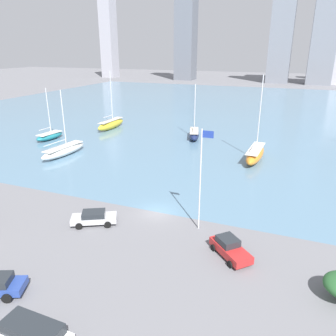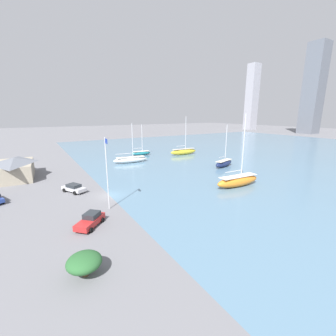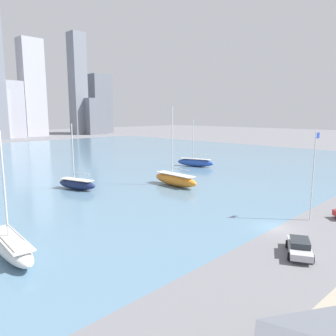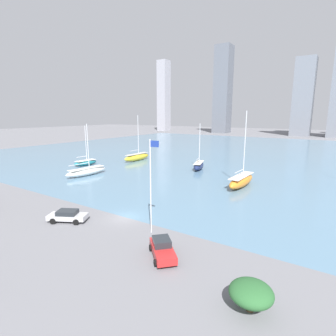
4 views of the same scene
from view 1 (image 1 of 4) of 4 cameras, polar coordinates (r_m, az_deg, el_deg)
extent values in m
plane|color=slate|center=(39.12, -1.85, -7.69)|extent=(500.00, 500.00, 0.00)
cube|color=slate|center=(104.27, 13.68, 9.49)|extent=(180.00, 140.00, 0.00)
cylinder|color=silver|center=(33.58, 5.62, -2.32)|extent=(0.14, 0.14, 10.97)
cube|color=#1E3899|center=(31.86, 7.00, 5.84)|extent=(1.10, 0.03, 0.70)
cube|color=#9E9EA8|center=(230.80, -10.36, 22.45)|extent=(8.18, 9.06, 57.58)
cube|color=slate|center=(209.82, 3.17, 23.67)|extent=(11.04, 11.74, 62.64)
cube|color=slate|center=(199.14, 19.16, 20.86)|extent=(11.70, 10.67, 48.70)
cube|color=slate|center=(198.75, 26.05, 22.93)|extent=(12.38, 13.74, 68.72)
cube|color=#A8A8B2|center=(204.14, 26.20, 16.65)|extent=(12.02, 11.53, 25.59)
ellipsoid|color=#1E757F|center=(74.13, -19.92, 5.23)|extent=(3.08, 7.09, 1.41)
cube|color=silver|center=(73.98, -19.98, 5.72)|extent=(2.52, 5.82, 0.10)
cube|color=#2D2D33|center=(74.23, -19.89, 4.94)|extent=(0.27, 1.25, 0.63)
cylinder|color=silver|center=(73.40, -20.13, 9.35)|extent=(0.18, 0.18, 9.27)
cylinder|color=silver|center=(73.04, -20.67, 6.39)|extent=(0.42, 3.13, 0.14)
ellipsoid|color=#19234C|center=(70.68, 4.56, 5.86)|extent=(4.35, 8.19, 1.80)
cube|color=beige|center=(70.47, 4.58, 6.52)|extent=(3.56, 6.72, 0.10)
cube|color=#2D2D33|center=(70.80, 4.55, 5.47)|extent=(0.57, 1.41, 0.81)
cylinder|color=silver|center=(70.08, 4.70, 10.50)|extent=(0.18, 0.18, 9.61)
cylinder|color=silver|center=(69.15, 4.60, 7.24)|extent=(1.11, 3.27, 0.14)
ellipsoid|color=yellow|center=(80.50, -9.89, 7.49)|extent=(2.44, 10.58, 2.09)
cube|color=#BCB7AD|center=(80.29, -9.93, 8.19)|extent=(2.00, 8.67, 0.10)
cube|color=#2D2D33|center=(80.62, -9.86, 7.10)|extent=(0.22, 1.90, 0.94)
cylinder|color=silver|center=(79.99, -9.87, 12.30)|extent=(0.18, 0.18, 11.31)
cylinder|color=silver|center=(79.18, -10.41, 8.84)|extent=(0.27, 3.75, 0.14)
ellipsoid|color=orange|center=(58.22, 14.94, 2.30)|extent=(2.92, 10.51, 2.20)
cube|color=silver|center=(57.92, 15.03, 3.29)|extent=(2.40, 8.62, 0.10)
cube|color=#2D2D33|center=(58.40, 14.88, 1.74)|extent=(0.25, 1.88, 0.99)
cylinder|color=silver|center=(57.29, 15.72, 9.34)|extent=(0.18, 0.18, 12.11)
cylinder|color=silver|center=(56.35, 14.90, 4.06)|extent=(0.35, 4.22, 0.14)
ellipsoid|color=white|center=(61.96, -17.69, 2.87)|extent=(3.22, 10.53, 1.73)
cube|color=silver|center=(61.74, -17.77, 3.59)|extent=(2.64, 8.63, 0.10)
cube|color=#2D2D33|center=(62.10, -17.65, 2.45)|extent=(0.33, 1.87, 0.78)
cylinder|color=silver|center=(61.14, -17.77, 8.26)|extent=(0.18, 0.18, 9.86)
cylinder|color=silver|center=(60.22, -19.06, 4.18)|extent=(0.61, 5.15, 0.14)
cube|color=#23282D|center=(24.74, -22.61, -24.37)|extent=(4.06, 1.83, 0.75)
cylinder|color=black|center=(26.90, -23.21, -23.63)|extent=(0.67, 0.29, 0.67)
cube|color=#B22323|center=(31.78, 10.82, -13.84)|extent=(4.55, 4.52, 0.72)
cube|color=#23282D|center=(31.75, 10.39, -12.37)|extent=(2.52, 2.51, 0.65)
cylinder|color=black|center=(32.48, 7.92, -13.59)|extent=(0.65, 0.64, 0.65)
cylinder|color=black|center=(33.40, 10.78, -12.74)|extent=(0.65, 0.64, 0.65)
cylinder|color=black|center=(30.59, 10.79, -16.17)|extent=(0.65, 0.64, 0.65)
cylinder|color=black|center=(31.56, 13.75, -15.15)|extent=(0.65, 0.64, 0.65)
cube|color=#B7B7BC|center=(37.26, -12.75, -8.58)|extent=(5.23, 3.98, 0.60)
cube|color=#23282D|center=(36.99, -12.82, -7.80)|extent=(2.95, 2.63, 0.55)
cylinder|color=black|center=(38.10, -10.28, -8.22)|extent=(0.77, 0.58, 0.73)
cylinder|color=black|center=(36.40, -10.46, -9.67)|extent=(0.77, 0.58, 0.73)
cylinder|color=black|center=(38.46, -14.84, -8.32)|extent=(0.77, 0.58, 0.73)
cylinder|color=black|center=(36.78, -15.25, -9.76)|extent=(0.77, 0.58, 0.73)
cylinder|color=black|center=(30.78, -24.79, -17.49)|extent=(0.83, 0.55, 0.79)
cylinder|color=black|center=(29.44, -26.25, -19.67)|extent=(0.83, 0.55, 0.79)
camera|label=2|loc=(32.01, 68.87, -0.18)|focal=24.00mm
camera|label=3|loc=(51.01, -51.30, 6.83)|focal=35.00mm
camera|label=4|loc=(12.31, 67.11, -15.49)|focal=28.00mm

